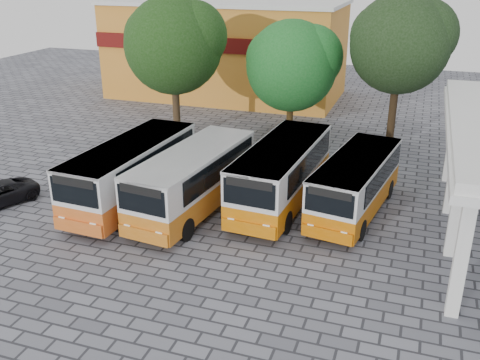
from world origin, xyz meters
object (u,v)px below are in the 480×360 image
at_px(bus_centre_left, 193,177).
at_px(bus_far_right, 356,182).
at_px(bus_far_left, 132,170).
at_px(bus_centre_right, 282,171).

bearing_deg(bus_centre_left, bus_far_right, 23.55).
xyz_separation_m(bus_far_left, bus_far_right, (10.70, 2.48, -0.18)).
xyz_separation_m(bus_centre_right, bus_far_right, (3.60, 0.24, -0.17)).
height_order(bus_far_left, bus_centre_left, bus_far_left).
bearing_deg(bus_centre_right, bus_centre_left, -147.53).
bearing_deg(bus_far_right, bus_far_left, -157.97).
xyz_separation_m(bus_centre_left, bus_far_right, (7.44, 2.34, -0.13)).
bearing_deg(bus_centre_right, bus_far_left, -158.68).
distance_m(bus_far_left, bus_far_right, 10.98).
distance_m(bus_centre_right, bus_far_right, 3.62).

